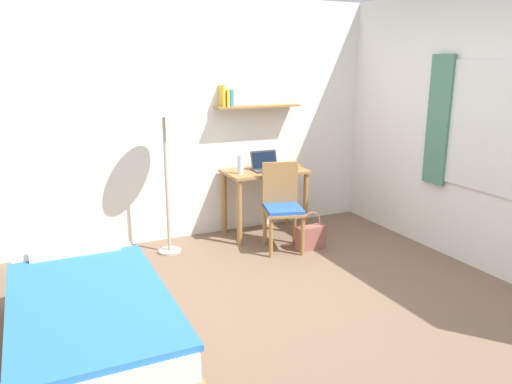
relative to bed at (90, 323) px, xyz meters
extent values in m
plane|color=brown|center=(1.53, 0.02, -0.24)|extent=(5.28, 5.28, 0.00)
cube|color=white|center=(1.53, 2.04, 1.06)|extent=(4.40, 0.05, 2.60)
cube|color=#9E703D|center=(2.12, 1.91, 1.20)|extent=(0.98, 0.22, 0.02)
cube|color=gold|center=(1.71, 1.93, 1.32)|extent=(0.03, 0.15, 0.23)
cube|color=gold|center=(1.75, 1.92, 1.30)|extent=(0.03, 0.18, 0.18)
cube|color=#3384C6|center=(1.80, 1.93, 1.30)|extent=(0.03, 0.16, 0.18)
cube|color=white|center=(3.55, 0.02, 1.06)|extent=(0.05, 4.40, 2.60)
cube|color=silver|center=(3.51, 0.04, 1.11)|extent=(0.02, 0.85, 1.18)
cube|color=white|center=(3.52, 0.04, 1.11)|extent=(0.01, 0.79, 1.12)
cube|color=#4C7F66|center=(3.49, 0.57, 1.11)|extent=(0.03, 0.28, 1.28)
cube|color=#9E703D|center=(0.00, -0.01, -0.10)|extent=(0.94, 1.97, 0.28)
cube|color=silver|center=(0.00, -0.01, 0.12)|extent=(0.90, 1.91, 0.16)
cube|color=#2D70B7|center=(0.00, -0.13, 0.22)|extent=(0.95, 1.62, 0.04)
cube|color=white|center=(0.00, 0.76, 0.25)|extent=(0.65, 0.28, 0.10)
cube|color=#9E703D|center=(2.12, 1.72, 0.49)|extent=(0.91, 0.54, 0.03)
cylinder|color=#9E703D|center=(1.72, 1.50, 0.12)|extent=(0.06, 0.06, 0.72)
cylinder|color=#9E703D|center=(2.53, 1.50, 0.12)|extent=(0.06, 0.06, 0.72)
cylinder|color=#9E703D|center=(1.72, 1.94, 0.12)|extent=(0.06, 0.06, 0.72)
cylinder|color=#9E703D|center=(2.53, 1.94, 0.12)|extent=(0.06, 0.06, 0.72)
cube|color=#9E703D|center=(2.07, 1.17, 0.18)|extent=(0.50, 0.51, 0.03)
cube|color=blue|center=(2.07, 1.17, 0.21)|extent=(0.46, 0.47, 0.04)
cube|color=#9E703D|center=(2.13, 1.35, 0.45)|extent=(0.37, 0.14, 0.43)
cylinder|color=#9E703D|center=(1.87, 1.04, -0.03)|extent=(0.04, 0.04, 0.41)
cylinder|color=#9E703D|center=(2.18, 0.96, -0.03)|extent=(0.04, 0.04, 0.41)
cylinder|color=#9E703D|center=(1.96, 1.38, -0.03)|extent=(0.04, 0.04, 0.41)
cylinder|color=#9E703D|center=(2.28, 1.29, -0.03)|extent=(0.04, 0.04, 0.41)
cylinder|color=#B2A893|center=(0.98, 1.61, -0.23)|extent=(0.24, 0.24, 0.02)
cylinder|color=#B2A893|center=(0.98, 1.61, 0.48)|extent=(0.03, 0.03, 1.39)
cone|color=silver|center=(0.98, 1.61, 1.29)|extent=(0.42, 0.42, 0.22)
cube|color=#2D2D33|center=(2.14, 1.69, 0.51)|extent=(0.32, 0.21, 0.01)
cube|color=#2D2D33|center=(2.14, 1.77, 0.62)|extent=(0.32, 0.06, 0.20)
cube|color=black|center=(2.14, 1.76, 0.62)|extent=(0.28, 0.05, 0.17)
cylinder|color=silver|center=(1.80, 1.65, 0.61)|extent=(0.07, 0.07, 0.21)
cube|color=orange|center=(2.40, 1.66, 0.53)|extent=(0.17, 0.24, 0.03)
cube|color=orange|center=(2.40, 1.66, 0.56)|extent=(0.20, 0.23, 0.03)
cube|color=#99564C|center=(2.35, 1.08, -0.11)|extent=(0.31, 0.12, 0.25)
torus|color=#99564C|center=(2.35, 1.08, 0.06)|extent=(0.22, 0.02, 0.22)
camera|label=1|loc=(-0.25, -3.13, 1.67)|focal=34.71mm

